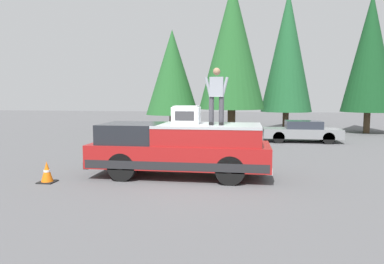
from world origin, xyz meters
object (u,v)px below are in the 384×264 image
(parked_car_grey, at_px, (302,131))
(traffic_cone, at_px, (47,173))
(pickup_truck, at_px, (180,149))
(person_on_truck_bed, at_px, (217,95))
(compressor_unit, at_px, (186,115))

(parked_car_grey, height_order, traffic_cone, parked_car_grey)
(traffic_cone, bearing_deg, parked_car_grey, -39.67)
(pickup_truck, bearing_deg, person_on_truck_bed, -100.90)
(pickup_truck, relative_size, person_on_truck_bed, 3.28)
(pickup_truck, xyz_separation_m, compressor_unit, (0.09, -0.17, 1.05))
(parked_car_grey, bearing_deg, compressor_unit, 151.75)
(traffic_cone, bearing_deg, person_on_truck_bed, -76.51)
(parked_car_grey, relative_size, traffic_cone, 6.61)
(compressor_unit, relative_size, traffic_cone, 1.35)
(pickup_truck, distance_m, person_on_truck_bed, 2.04)
(person_on_truck_bed, bearing_deg, parked_car_grey, -22.62)
(compressor_unit, xyz_separation_m, person_on_truck_bed, (-0.31, -0.97, 0.62))
(compressor_unit, xyz_separation_m, traffic_cone, (-1.47, 3.87, -1.64))
(compressor_unit, relative_size, person_on_truck_bed, 0.50)
(pickup_truck, xyz_separation_m, person_on_truck_bed, (-0.22, -1.14, 1.68))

